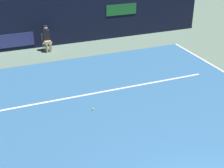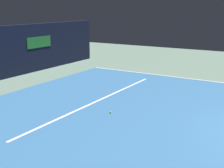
# 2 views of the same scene
# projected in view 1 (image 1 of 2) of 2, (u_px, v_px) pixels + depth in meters

# --- Properties ---
(ground_plane) EXTENTS (32.66, 32.66, 0.00)m
(ground_plane) POSITION_uv_depth(u_px,v_px,m) (127.00, 118.00, 10.94)
(ground_plane) COLOR slate
(court_surface) EXTENTS (11.11, 11.64, 0.01)m
(court_surface) POSITION_uv_depth(u_px,v_px,m) (127.00, 117.00, 10.94)
(court_surface) COLOR #336699
(court_surface) RESTS_ON ground
(line_service) EXTENTS (8.66, 0.10, 0.01)m
(line_service) POSITION_uv_depth(u_px,v_px,m) (106.00, 91.00, 12.63)
(line_service) COLOR white
(line_service) RESTS_ON court_surface
(back_wall) EXTENTS (16.11, 0.33, 2.60)m
(back_wall) POSITION_uv_depth(u_px,v_px,m) (64.00, 20.00, 17.18)
(back_wall) COLOR black
(back_wall) RESTS_ON ground
(line_judge_on_chair) EXTENTS (0.45, 0.54, 1.32)m
(line_judge_on_chair) POSITION_uv_depth(u_px,v_px,m) (47.00, 38.00, 16.39)
(line_judge_on_chair) COLOR white
(line_judge_on_chair) RESTS_ON ground
(tennis_ball) EXTENTS (0.07, 0.07, 0.07)m
(tennis_ball) POSITION_uv_depth(u_px,v_px,m) (93.00, 109.00, 11.35)
(tennis_ball) COLOR #CCE033
(tennis_ball) RESTS_ON court_surface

